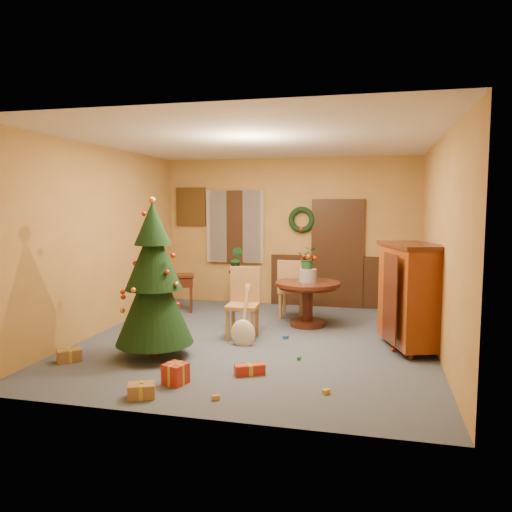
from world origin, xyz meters
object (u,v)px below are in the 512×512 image
(writing_desk, at_px, (173,284))
(chair_near, at_px, (244,300))
(dining_table, at_px, (308,295))
(christmas_tree, at_px, (154,282))
(sideboard, at_px, (411,293))

(writing_desk, bearing_deg, chair_near, -39.06)
(dining_table, bearing_deg, christmas_tree, -129.23)
(chair_near, bearing_deg, christmas_tree, -126.54)
(chair_near, relative_size, writing_desk, 1.21)
(christmas_tree, distance_m, writing_desk, 2.79)
(dining_table, xyz_separation_m, chair_near, (-0.84, -0.92, 0.05))
(sideboard, bearing_deg, chair_near, 177.98)
(christmas_tree, height_order, writing_desk, christmas_tree)
(writing_desk, bearing_deg, dining_table, -10.85)
(dining_table, relative_size, christmas_tree, 0.51)
(chair_near, bearing_deg, dining_table, 47.54)
(dining_table, height_order, sideboard, sideboard)
(sideboard, bearing_deg, dining_table, 147.10)
(chair_near, xyz_separation_m, sideboard, (2.39, -0.08, 0.22))
(writing_desk, bearing_deg, sideboard, -19.92)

